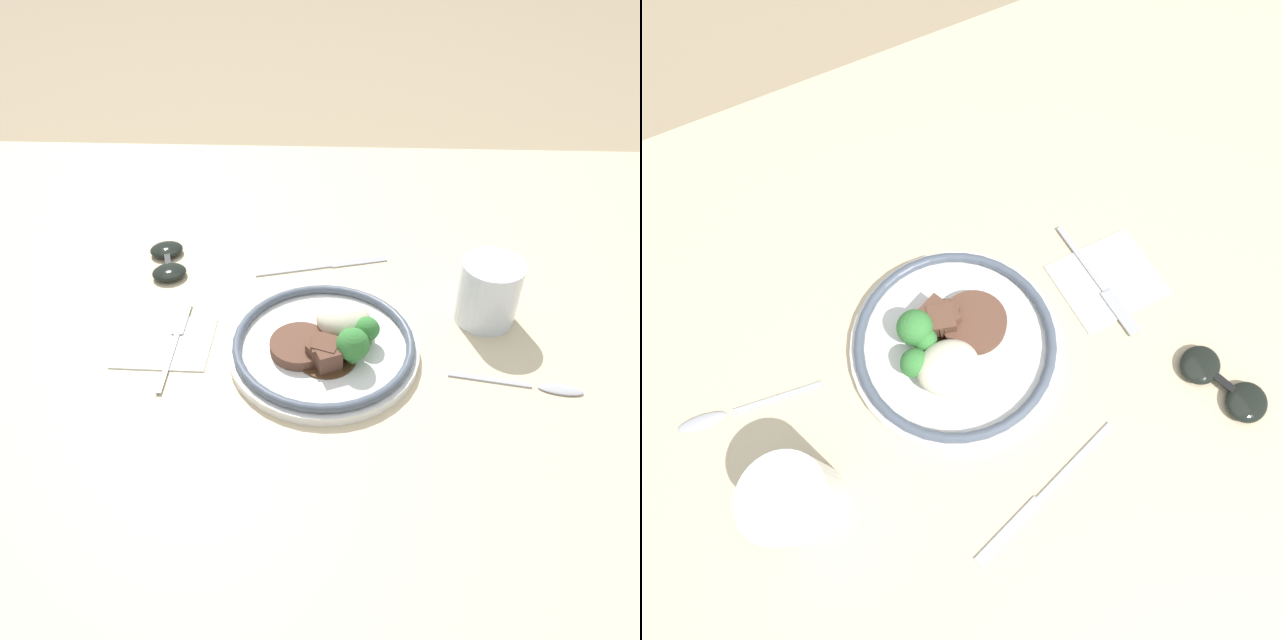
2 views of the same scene
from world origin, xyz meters
TOP-DOWN VIEW (x-y plane):
  - ground_plane at (0.00, 0.00)m, footprint 8.00×8.00m
  - dining_table at (0.00, 0.00)m, footprint 1.55×1.12m
  - napkin at (-0.20, -0.05)m, footprint 0.13×0.11m
  - plate at (0.02, -0.06)m, footprint 0.25×0.25m
  - juice_glass at (0.24, 0.02)m, footprint 0.08×0.08m
  - fork at (-0.18, -0.03)m, footprint 0.02×0.18m
  - knife at (0.02, 0.14)m, footprint 0.20×0.06m
  - spoon at (0.29, -0.11)m, footprint 0.17×0.04m
  - sunglasses at (-0.23, 0.13)m, footprint 0.08×0.12m

SIDE VIEW (x-z plane):
  - ground_plane at x=0.00m, z-range 0.00..0.00m
  - dining_table at x=0.00m, z-range 0.00..0.05m
  - napkin at x=-0.20m, z-range 0.05..0.05m
  - knife at x=0.02m, z-range 0.05..0.05m
  - spoon at x=0.29m, z-range 0.05..0.05m
  - fork at x=-0.18m, z-range 0.05..0.05m
  - sunglasses at x=-0.23m, z-range 0.05..0.06m
  - plate at x=0.02m, z-range 0.03..0.10m
  - juice_glass at x=0.24m, z-range 0.04..0.14m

